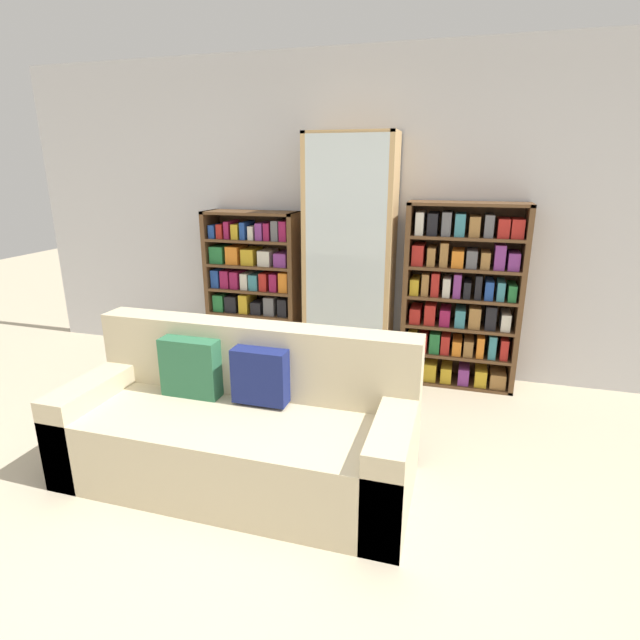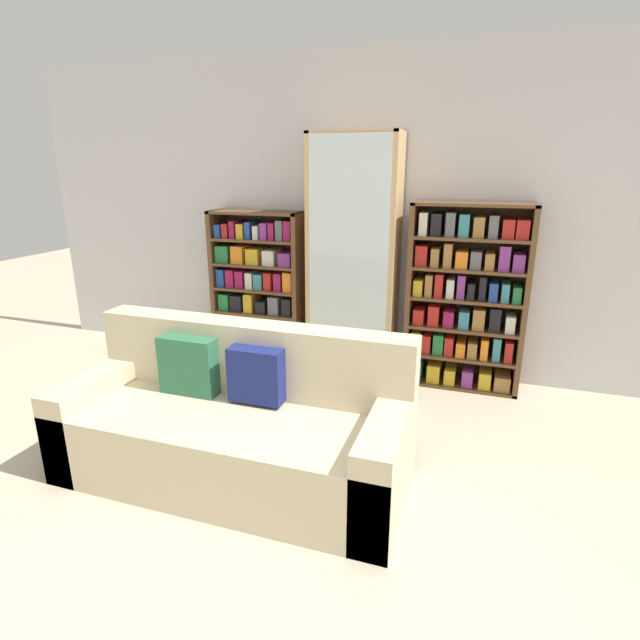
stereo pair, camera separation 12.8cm
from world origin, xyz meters
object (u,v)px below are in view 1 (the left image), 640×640
at_px(bookshelf_left, 254,290).
at_px(display_cabinet, 350,260).
at_px(bookshelf_right, 461,298).
at_px(couch, 239,429).
at_px(wine_bottle, 410,378).

xyz_separation_m(bookshelf_left, display_cabinet, (0.90, -0.02, 0.33)).
distance_m(display_cabinet, bookshelf_right, 0.97).
height_order(couch, display_cabinet, display_cabinet).
relative_size(bookshelf_left, display_cabinet, 0.68).
xyz_separation_m(bookshelf_left, bookshelf_right, (1.84, 0.00, 0.06)).
xyz_separation_m(display_cabinet, bookshelf_right, (0.93, 0.02, -0.27)).
bearing_deg(bookshelf_right, wine_bottle, -132.21).
height_order(couch, bookshelf_right, bookshelf_right).
bearing_deg(bookshelf_right, bookshelf_left, -179.98).
bearing_deg(bookshelf_left, couch, -69.59).
xyz_separation_m(couch, wine_bottle, (0.84, 1.38, -0.16)).
bearing_deg(wine_bottle, bookshelf_left, 165.85).
xyz_separation_m(couch, bookshelf_left, (-0.65, 1.76, 0.38)).
distance_m(couch, bookshelf_left, 1.91).
distance_m(display_cabinet, wine_bottle, 1.11).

